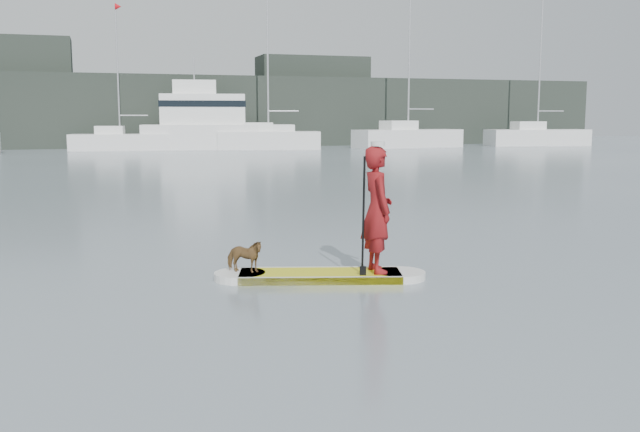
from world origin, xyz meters
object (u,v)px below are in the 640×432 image
object	(u,v)px
paddleboard	(320,276)
sailboat_d	(119,140)
sailboat_g	(536,135)
sailboat_e	(268,139)
paddler	(377,210)
sailboat_f	(407,136)
motor_yacht_a	(211,124)
dog	(244,256)

from	to	relation	value
paddleboard	sailboat_d	xyz separation A→B (m)	(-1.63, 46.19, 0.72)
paddleboard	sailboat_d	distance (m)	46.22
paddleboard	sailboat_g	bearing A→B (deg)	68.36
sailboat_e	paddler	bearing A→B (deg)	-91.14
paddleboard	sailboat_f	xyz separation A→B (m)	(21.35, 44.20, 0.88)
paddleboard	motor_yacht_a	xyz separation A→B (m)	(5.39, 46.15, 1.93)
paddler	sailboat_g	bearing A→B (deg)	-33.51
dog	motor_yacht_a	world-z (taller)	motor_yacht_a
paddleboard	sailboat_e	distance (m)	45.64
sailboat_f	motor_yacht_a	xyz separation A→B (m)	(-15.96, 1.95, 1.04)
dog	sailboat_g	world-z (taller)	sailboat_g
dog	sailboat_f	bearing A→B (deg)	4.20
paddleboard	sailboat_f	world-z (taller)	sailboat_f
motor_yacht_a	sailboat_g	bearing A→B (deg)	4.65
sailboat_d	sailboat_e	size ratio (longest dim) A/B	0.94
dog	paddler	bearing A→B (deg)	-74.38
sailboat_d	sailboat_g	distance (m)	35.66
paddler	dog	xyz separation A→B (m)	(-1.98, 0.56, -0.72)
dog	sailboat_e	world-z (taller)	sailboat_e
paddleboard	sailboat_g	distance (m)	56.03
paddleboard	motor_yacht_a	world-z (taller)	motor_yacht_a
dog	sailboat_e	bearing A→B (deg)	17.74
sailboat_e	sailboat_f	size ratio (longest dim) A/B	0.83
sailboat_f	paddleboard	bearing A→B (deg)	-125.58
motor_yacht_a	sailboat_g	world-z (taller)	sailboat_g
paddler	sailboat_e	distance (m)	45.70
paddler	sailboat_g	distance (m)	55.71
sailboat_e	paddleboard	bearing A→B (deg)	-92.24
paddler	sailboat_d	xyz separation A→B (m)	(-2.48, 46.43, -0.32)
paddler	sailboat_e	size ratio (longest dim) A/B	0.17
paddleboard	paddler	world-z (taller)	paddler
dog	sailboat_g	xyz separation A→B (m)	(35.12, 44.22, 0.52)
sailboat_d	sailboat_g	world-z (taller)	sailboat_g
paddler	sailboat_f	xyz separation A→B (m)	(20.50, 44.44, -0.15)
sailboat_e	sailboat_f	distance (m)	11.78
motor_yacht_a	paddleboard	bearing A→B (deg)	-88.78
sailboat_g	sailboat_e	bearing A→B (deg)	-174.54
paddleboard	dog	size ratio (longest dim) A/B	5.29
paddleboard	paddler	distance (m)	1.36
paddleboard	paddler	size ratio (longest dim) A/B	1.64
dog	sailboat_d	distance (m)	45.88
sailboat_e	sailboat_f	world-z (taller)	sailboat_f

